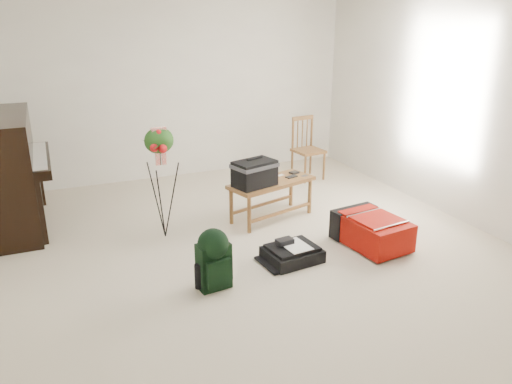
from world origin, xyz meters
name	(u,v)px	position (x,y,z in m)	size (l,w,h in m)	color
floor	(254,251)	(0.00, 0.00, 0.00)	(5.00, 5.50, 0.01)	beige
wall_back	(178,89)	(0.00, 2.75, 1.25)	(5.00, 0.04, 2.50)	white
wall_right	(463,109)	(2.50, 0.00, 1.25)	(0.04, 5.50, 2.50)	white
piano	(9,175)	(-2.19, 1.60, 0.60)	(0.71, 1.50, 1.25)	black
bench	(258,175)	(0.34, 0.70, 0.55)	(1.08, 0.67, 0.78)	brown
dining_chair	(307,149)	(1.62, 1.89, 0.43)	(0.42, 0.42, 0.88)	brown
red_suitcase	(369,229)	(1.15, -0.30, 0.17)	(0.58, 0.79, 0.32)	#BE1108
black_duffel	(292,253)	(0.26, -0.33, 0.08)	(0.55, 0.46, 0.21)	black
green_backpack	(214,256)	(-0.58, -0.52, 0.30)	(0.29, 0.27, 0.55)	black
flower_stand	(162,184)	(-0.73, 0.69, 0.59)	(0.41, 0.41, 1.21)	black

